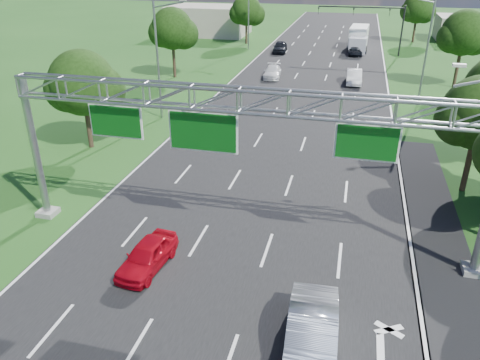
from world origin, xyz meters
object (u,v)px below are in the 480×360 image
(sign_gantry, at_px, (241,113))
(red_coupe, at_px, (147,255))
(traffic_signal, at_px, (378,18))
(silver_sedan, at_px, (312,336))
(box_truck, at_px, (358,39))

(sign_gantry, xyz_separation_m, red_coupe, (-3.72, -3.26, -6.22))
(sign_gantry, height_order, red_coupe, sign_gantry)
(traffic_signal, relative_size, silver_sedan, 2.34)
(red_coupe, distance_m, box_truck, 60.96)
(traffic_signal, xyz_separation_m, silver_sedan, (-2.83, -59.76, -4.31))
(traffic_signal, xyz_separation_m, box_truck, (-2.40, 4.10, -3.55))
(red_coupe, height_order, silver_sedan, silver_sedan)
(red_coupe, bearing_deg, traffic_signal, 84.91)
(red_coupe, bearing_deg, silver_sedan, -17.67)
(sign_gantry, distance_m, traffic_signal, 53.51)
(traffic_signal, height_order, silver_sedan, traffic_signal)
(traffic_signal, bearing_deg, red_coupe, -100.94)
(red_coupe, distance_m, silver_sedan, 8.77)
(sign_gantry, distance_m, red_coupe, 7.94)
(traffic_signal, height_order, red_coupe, traffic_signal)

